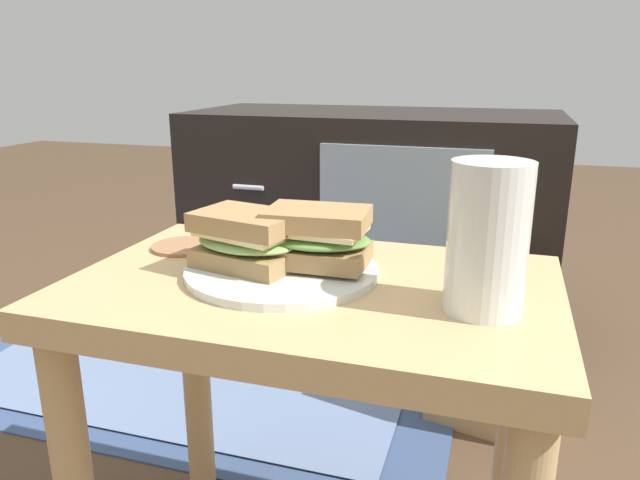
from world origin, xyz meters
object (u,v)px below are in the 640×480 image
object	(u,v)px
sandwich_back	(317,237)
beer_glass	(487,242)
paper_bag	(489,346)
sandwich_front	(246,240)
tv_cabinet	(371,218)
coaster	(184,246)
plate	(282,271)

from	to	relation	value
sandwich_back	beer_glass	distance (m)	0.20
paper_bag	sandwich_front	bearing A→B (deg)	-118.62
tv_cabinet	sandwich_front	size ratio (longest dim) A/B	6.67
tv_cabinet	beer_glass	size ratio (longest dim) A/B	6.26
sandwich_front	coaster	world-z (taller)	sandwich_front
sandwich_front	plate	bearing A→B (deg)	17.52
tv_cabinet	paper_bag	bearing A→B (deg)	-51.51
beer_glass	coaster	world-z (taller)	beer_glass
plate	paper_bag	size ratio (longest dim) A/B	0.71
beer_glass	plate	bearing A→B (deg)	170.44
tv_cabinet	plate	bearing A→B (deg)	-84.18
sandwich_front	tv_cabinet	bearing A→B (deg)	93.34
sandwich_front	coaster	bearing A→B (deg)	150.25
tv_cabinet	sandwich_front	distance (m)	0.98
sandwich_back	paper_bag	size ratio (longest dim) A/B	0.39
plate	coaster	distance (m)	0.18
plate	sandwich_back	size ratio (longest dim) A/B	1.80
beer_glass	coaster	distance (m)	0.42
plate	sandwich_front	size ratio (longest dim) A/B	1.60
sandwich_back	paper_bag	xyz separation A→B (m)	(0.21, 0.50, -0.35)
tv_cabinet	sandwich_back	distance (m)	0.96
beer_glass	tv_cabinet	bearing A→B (deg)	108.56
plate	sandwich_back	distance (m)	0.06
coaster	plate	bearing A→B (deg)	-19.61
sandwich_back	coaster	distance (m)	0.22
plate	paper_bag	bearing A→B (deg)	64.33
coaster	sandwich_front	bearing A→B (deg)	-29.75
sandwich_back	tv_cabinet	bearing A→B (deg)	98.35
sandwich_front	sandwich_back	distance (m)	0.08
sandwich_back	coaster	size ratio (longest dim) A/B	1.48
tv_cabinet	beer_glass	distance (m)	1.06
tv_cabinet	plate	xyz separation A→B (m)	(0.10, -0.94, 0.17)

